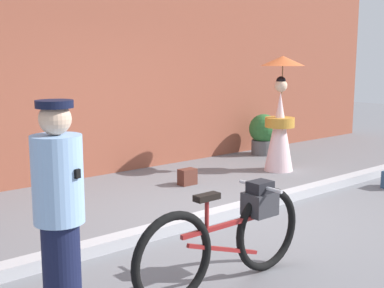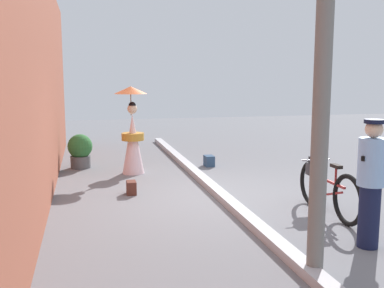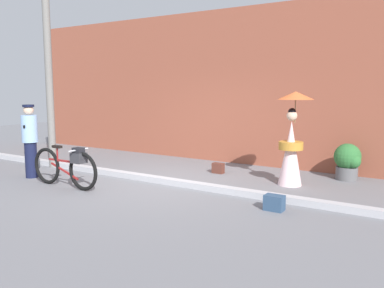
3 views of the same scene
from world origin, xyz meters
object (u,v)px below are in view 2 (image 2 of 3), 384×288
at_px(bicycle_near_officer, 326,186).
at_px(person_officer, 371,180).
at_px(person_with_parasol, 132,132).
at_px(backpack_on_pavement, 132,187).
at_px(potted_plant_by_door, 81,150).
at_px(backpack_spare, 209,161).
at_px(utility_pole, 324,49).

relative_size(bicycle_near_officer, person_officer, 1.13).
height_order(person_with_parasol, backpack_on_pavement, person_with_parasol).
height_order(potted_plant_by_door, backpack_spare, potted_plant_by_door).
height_order(bicycle_near_officer, person_with_parasol, person_with_parasol).
bearing_deg(bicycle_near_officer, person_with_parasol, 35.36).
xyz_separation_m(bicycle_near_officer, person_officer, (-1.40, 0.20, 0.42)).
bearing_deg(person_with_parasol, backpack_spare, -78.50).
bearing_deg(backpack_spare, person_with_parasol, 101.50).
xyz_separation_m(person_with_parasol, utility_pole, (-5.68, -1.36, 1.48)).
height_order(person_officer, potted_plant_by_door, person_officer).
distance_m(bicycle_near_officer, person_with_parasol, 4.54).
bearing_deg(utility_pole, person_with_parasol, 13.44).
bearing_deg(person_officer, potted_plant_by_door, 30.68).
bearing_deg(utility_pole, backpack_spare, -4.61).
distance_m(person_officer, person_with_parasol, 5.62).
distance_m(person_officer, potted_plant_by_door, 6.94).
bearing_deg(backpack_spare, backpack_on_pavement, 136.68).
bearing_deg(bicycle_near_officer, backpack_spare, 10.67).
xyz_separation_m(person_with_parasol, backpack_spare, (0.38, -1.85, -0.78)).
xyz_separation_m(backpack_on_pavement, utility_pole, (-3.87, -1.57, 2.27)).
distance_m(bicycle_near_officer, potted_plant_by_door, 5.89).
xyz_separation_m(bicycle_near_officer, potted_plant_by_door, (4.55, 3.73, -0.01)).
height_order(person_officer, utility_pole, utility_pole).
bearing_deg(backpack_on_pavement, potted_plant_by_door, 18.66).
xyz_separation_m(person_officer, backpack_spare, (5.46, 0.56, -0.72)).
relative_size(potted_plant_by_door, backpack_on_pavement, 3.00).
xyz_separation_m(person_officer, potted_plant_by_door, (5.95, 3.53, -0.43)).
distance_m(backpack_on_pavement, backpack_spare, 3.01).
relative_size(person_officer, backpack_spare, 5.17).
xyz_separation_m(person_with_parasol, potted_plant_by_door, (0.87, 1.12, -0.50)).
relative_size(person_with_parasol, potted_plant_by_door, 2.40).
bearing_deg(potted_plant_by_door, person_officer, -149.32).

